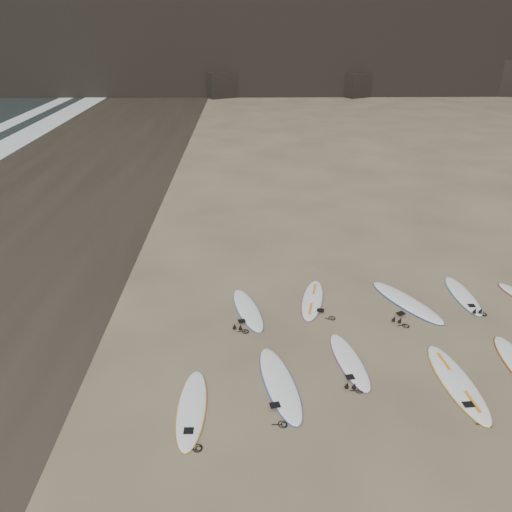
# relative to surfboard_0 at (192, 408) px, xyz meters

# --- Properties ---
(ground) EXTENTS (240.00, 240.00, 0.00)m
(ground) POSITION_rel_surfboard_0_xyz_m (4.43, 1.16, -0.04)
(ground) COLOR #897559
(ground) RESTS_ON ground
(wet_sand) EXTENTS (12.00, 200.00, 0.01)m
(wet_sand) POSITION_rel_surfboard_0_xyz_m (-8.57, 11.16, -0.04)
(wet_sand) COLOR #383026
(wet_sand) RESTS_ON ground
(surfboard_0) EXTENTS (0.60, 2.44, 0.09)m
(surfboard_0) POSITION_rel_surfboard_0_xyz_m (0.00, 0.00, 0.00)
(surfboard_0) COLOR white
(surfboard_0) RESTS_ON ground
(surfboard_1) EXTENTS (1.17, 2.77, 0.10)m
(surfboard_1) POSITION_rel_surfboard_0_xyz_m (1.91, 0.73, 0.00)
(surfboard_1) COLOR white
(surfboard_1) RESTS_ON ground
(surfboard_2) EXTENTS (0.92, 2.34, 0.08)m
(surfboard_2) POSITION_rel_surfboard_0_xyz_m (3.62, 1.51, -0.00)
(surfboard_2) COLOR white
(surfboard_2) RESTS_ON ground
(surfboard_3) EXTENTS (0.89, 2.82, 0.10)m
(surfboard_3) POSITION_rel_surfboard_0_xyz_m (5.91, 0.70, 0.01)
(surfboard_3) COLOR white
(surfboard_3) RESTS_ON ground
(surfboard_5) EXTENTS (1.16, 2.42, 0.08)m
(surfboard_5) POSITION_rel_surfboard_0_xyz_m (1.21, 3.89, -0.00)
(surfboard_5) COLOR white
(surfboard_5) RESTS_ON ground
(surfboard_6) EXTENTS (1.07, 2.42, 0.08)m
(surfboard_6) POSITION_rel_surfboard_0_xyz_m (3.09, 4.40, -0.00)
(surfboard_6) COLOR white
(surfboard_6) RESTS_ON ground
(surfboard_7) EXTENTS (1.87, 2.72, 0.10)m
(surfboard_7) POSITION_rel_surfboard_0_xyz_m (5.80, 4.20, 0.01)
(surfboard_7) COLOR white
(surfboard_7) RESTS_ON ground
(surfboard_8) EXTENTS (0.60, 2.32, 0.08)m
(surfboard_8) POSITION_rel_surfboard_0_xyz_m (7.58, 4.56, -0.00)
(surfboard_8) COLOR white
(surfboard_8) RESTS_ON ground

